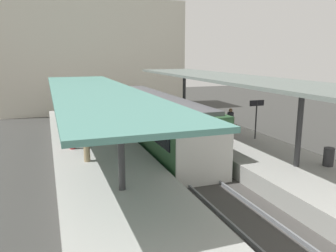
# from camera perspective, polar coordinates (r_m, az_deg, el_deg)

# --- Properties ---
(ground_plane) EXTENTS (80.00, 80.00, 0.00)m
(ground_plane) POSITION_cam_1_polar(r_m,az_deg,el_deg) (18.06, 0.90, -6.41)
(ground_plane) COLOR #383835
(platform_left) EXTENTS (4.40, 28.00, 1.00)m
(platform_left) POSITION_cam_1_polar(r_m,az_deg,el_deg) (17.00, -11.22, -6.06)
(platform_left) COLOR #9E9E99
(platform_left) RESTS_ON ground_plane
(platform_right) EXTENTS (4.40, 28.00, 1.00)m
(platform_right) POSITION_cam_1_polar(r_m,az_deg,el_deg) (19.54, 11.41, -3.69)
(platform_right) COLOR #9E9E99
(platform_right) RESTS_ON ground_plane
(track_ballast) EXTENTS (3.20, 28.00, 0.20)m
(track_ballast) POSITION_cam_1_polar(r_m,az_deg,el_deg) (18.03, 0.91, -6.10)
(track_ballast) COLOR #423F3D
(track_ballast) RESTS_ON ground_plane
(rail_near_side) EXTENTS (0.08, 28.00, 0.14)m
(rail_near_side) POSITION_cam_1_polar(r_m,az_deg,el_deg) (17.75, -1.28, -5.83)
(rail_near_side) COLOR slate
(rail_near_side) RESTS_ON track_ballast
(rail_far_side) EXTENTS (0.08, 28.00, 0.14)m
(rail_far_side) POSITION_cam_1_polar(r_m,az_deg,el_deg) (18.24, 3.03, -5.35)
(rail_far_side) COLOR slate
(rail_far_side) RESTS_ON track_ballast
(commuter_train) EXTENTS (2.78, 13.91, 3.10)m
(commuter_train) POSITION_cam_1_polar(r_m,az_deg,el_deg) (20.51, -2.21, 0.81)
(commuter_train) COLOR #2D5633
(commuter_train) RESTS_ON track_ballast
(canopy_left) EXTENTS (4.18, 21.00, 2.98)m
(canopy_left) POSITION_cam_1_polar(r_m,az_deg,el_deg) (17.67, -12.37, 5.74)
(canopy_left) COLOR #333335
(canopy_left) RESTS_ON platform_left
(canopy_right) EXTENTS (4.18, 21.00, 3.47)m
(canopy_right) POSITION_cam_1_polar(r_m,az_deg,el_deg) (20.08, 9.79, 7.95)
(canopy_right) COLOR #333335
(canopy_right) RESTS_ON platform_right
(platform_bench) EXTENTS (1.40, 0.41, 0.86)m
(platform_bench) POSITION_cam_1_polar(r_m,az_deg,el_deg) (21.17, 9.62, 0.27)
(platform_bench) COLOR black
(platform_bench) RESTS_ON platform_right
(platform_sign) EXTENTS (0.90, 0.08, 2.21)m
(platform_sign) POSITION_cam_1_polar(r_m,az_deg,el_deg) (19.55, 14.73, 2.54)
(platform_sign) COLOR #262628
(platform_sign) RESTS_ON platform_right
(litter_bin) EXTENTS (0.44, 0.44, 0.80)m
(litter_bin) POSITION_cam_1_polar(r_m,az_deg,el_deg) (16.07, 25.53, -4.72)
(litter_bin) COLOR #2D2D30
(litter_bin) RESTS_ON platform_right
(passenger_near_bench) EXTENTS (0.36, 0.36, 1.73)m
(passenger_near_bench) POSITION_cam_1_polar(r_m,az_deg,el_deg) (19.50, 10.47, 0.54)
(passenger_near_bench) COLOR #7A337A
(passenger_near_bench) RESTS_ON platform_right
(passenger_mid_platform) EXTENTS (0.36, 0.36, 1.74)m
(passenger_mid_platform) POSITION_cam_1_polar(r_m,az_deg,el_deg) (15.40, -13.65, -2.60)
(passenger_mid_platform) COLOR #998460
(passenger_mid_platform) RESTS_ON platform_left
(passenger_far_end) EXTENTS (0.36, 0.36, 1.76)m
(passenger_far_end) POSITION_cam_1_polar(r_m,az_deg,el_deg) (17.64, -15.98, -0.87)
(passenger_far_end) COLOR maroon
(passenger_far_end) RESTS_ON platform_left
(station_building_backdrop) EXTENTS (18.00, 6.00, 11.00)m
(station_building_backdrop) POSITION_cam_1_polar(r_m,az_deg,el_deg) (36.34, -12.54, 11.37)
(station_building_backdrop) COLOR beige
(station_building_backdrop) RESTS_ON ground_plane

